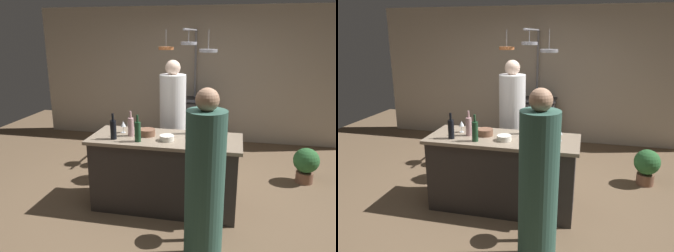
{
  "view_description": "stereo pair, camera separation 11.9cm",
  "coord_description": "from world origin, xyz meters",
  "views": [
    {
      "loc": [
        0.79,
        -3.59,
        2.09
      ],
      "look_at": [
        0.0,
        0.15,
        1.0
      ],
      "focal_mm": 34.79,
      "sensor_mm": 36.0,
      "label": 1
    },
    {
      "loc": [
        0.91,
        -3.57,
        2.09
      ],
      "look_at": [
        0.0,
        0.15,
        1.0
      ],
      "focal_mm": 34.79,
      "sensor_mm": 36.0,
      "label": 2
    }
  ],
  "objects": [
    {
      "name": "wine_bottle_dark",
      "position": [
        -0.58,
        -0.18,
        1.02
      ],
      "size": [
        0.07,
        0.07,
        0.31
      ],
      "color": "black",
      "rests_on": "kitchen_island"
    },
    {
      "name": "back_wall",
      "position": [
        0.0,
        2.85,
        1.3
      ],
      "size": [
        6.4,
        0.16,
        2.6
      ],
      "primitive_type": "cube",
      "color": "#BCAD99",
      "rests_on": "ground_plane"
    },
    {
      "name": "wine_bottle_green",
      "position": [
        -0.28,
        -0.21,
        1.02
      ],
      "size": [
        0.07,
        0.07,
        0.31
      ],
      "color": "#193D23",
      "rests_on": "kitchen_island"
    },
    {
      "name": "stove_range",
      "position": [
        0.0,
        2.45,
        0.45
      ],
      "size": [
        0.8,
        0.64,
        0.89
      ],
      "color": "#47474C",
      "rests_on": "ground_plane"
    },
    {
      "name": "wine_glass_near_left_guest",
      "position": [
        -0.55,
        0.08,
        1.01
      ],
      "size": [
        0.07,
        0.07,
        0.15
      ],
      "color": "silver",
      "rests_on": "kitchen_island"
    },
    {
      "name": "potted_plant",
      "position": [
        1.83,
        1.07,
        0.3
      ],
      "size": [
        0.36,
        0.36,
        0.52
      ],
      "color": "brown",
      "rests_on": "ground_plane"
    },
    {
      "name": "overhead_pot_rack",
      "position": [
        0.04,
        1.86,
        1.69
      ],
      "size": [
        0.91,
        1.45,
        2.17
      ],
      "color": "gray",
      "rests_on": "ground_plane"
    },
    {
      "name": "mixing_bowl_ceramic",
      "position": [
        0.04,
        -0.11,
        0.93
      ],
      "size": [
        0.17,
        0.17,
        0.06
      ],
      "primitive_type": "cylinder",
      "color": "silver",
      "rests_on": "kitchen_island"
    },
    {
      "name": "mixing_bowl_wooden",
      "position": [
        -0.23,
        0.03,
        0.94
      ],
      "size": [
        0.19,
        0.19,
        0.08
      ],
      "primitive_type": "cylinder",
      "color": "brown",
      "rests_on": "kitchen_island"
    },
    {
      "name": "bar_stool_right",
      "position": [
        0.52,
        -0.62,
        0.38
      ],
      "size": [
        0.28,
        0.28,
        0.68
      ],
      "color": "#4C4C51",
      "rests_on": "ground_plane"
    },
    {
      "name": "wine_bottle_white",
      "position": [
        0.25,
        0.21,
        1.02
      ],
      "size": [
        0.07,
        0.07,
        0.3
      ],
      "color": "gray",
      "rests_on": "kitchen_island"
    },
    {
      "name": "pepper_mill",
      "position": [
        0.53,
        0.06,
        1.01
      ],
      "size": [
        0.05,
        0.05,
        0.21
      ],
      "primitive_type": "cylinder",
      "color": "#382319",
      "rests_on": "kitchen_island"
    },
    {
      "name": "ground_plane",
      "position": [
        0.0,
        0.0,
        0.0
      ],
      "size": [
        9.0,
        9.0,
        0.0
      ],
      "primitive_type": "plane",
      "color": "brown"
    },
    {
      "name": "wine_bottle_rose",
      "position": [
        -0.42,
        -0.02,
        1.02
      ],
      "size": [
        0.07,
        0.07,
        0.31
      ],
      "color": "#B78C8E",
      "rests_on": "kitchen_island"
    },
    {
      "name": "chef",
      "position": [
        -0.07,
        0.82,
        0.81
      ],
      "size": [
        0.37,
        0.37,
        1.75
      ],
      "color": "white",
      "rests_on": "ground_plane"
    },
    {
      "name": "guest_right",
      "position": [
        0.57,
        -0.96,
        0.77
      ],
      "size": [
        0.35,
        0.35,
        1.67
      ],
      "color": "#33594C",
      "rests_on": "ground_plane"
    },
    {
      "name": "wine_glass_near_right_guest",
      "position": [
        0.66,
        0.03,
        1.01
      ],
      "size": [
        0.07,
        0.07,
        0.15
      ],
      "color": "silver",
      "rests_on": "kitchen_island"
    },
    {
      "name": "kitchen_island",
      "position": [
        0.0,
        0.0,
        0.45
      ],
      "size": [
        1.8,
        0.72,
        0.9
      ],
      "color": "#332D2B",
      "rests_on": "ground_plane"
    }
  ]
}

